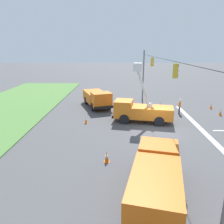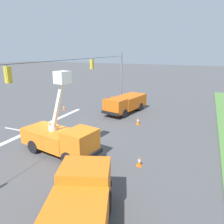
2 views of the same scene
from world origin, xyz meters
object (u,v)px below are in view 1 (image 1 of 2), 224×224
(road_worker, at_px, (180,106))
(traffic_cone_mid_right, at_px, (221,112))
(traffic_cone_foreground_left, at_px, (161,104))
(utility_truck_bucket_lift, at_px, (141,110))
(traffic_cone_near_bucket, at_px, (211,106))
(traffic_cone_mid_left, at_px, (147,104))
(utility_truck_support_near, at_px, (156,177))
(traffic_cone_lane_edge_a, at_px, (107,157))
(utility_truck_support_far, at_px, (97,98))
(traffic_cone_foreground_right, at_px, (86,120))

(road_worker, height_order, traffic_cone_mid_right, road_worker)
(traffic_cone_foreground_left, bearing_deg, utility_truck_bucket_lift, 152.30)
(utility_truck_bucket_lift, bearing_deg, traffic_cone_near_bucket, -60.35)
(traffic_cone_mid_left, relative_size, traffic_cone_near_bucket, 0.95)
(utility_truck_bucket_lift, relative_size, traffic_cone_near_bucket, 8.90)
(utility_truck_support_near, distance_m, traffic_cone_lane_edge_a, 4.58)
(road_worker, xyz_separation_m, traffic_cone_lane_edge_a, (-11.62, 8.01, -0.61))
(road_worker, height_order, traffic_cone_near_bucket, road_worker)
(traffic_cone_foreground_left, xyz_separation_m, traffic_cone_mid_left, (0.18, 1.85, -0.02))
(utility_truck_bucket_lift, bearing_deg, utility_truck_support_far, 40.28)
(utility_truck_support_near, distance_m, traffic_cone_foreground_left, 18.86)
(traffic_cone_mid_left, distance_m, traffic_cone_mid_right, 8.91)
(utility_truck_bucket_lift, height_order, traffic_cone_mid_left, utility_truck_bucket_lift)
(utility_truck_support_far, relative_size, traffic_cone_lane_edge_a, 8.88)
(utility_truck_bucket_lift, relative_size, road_worker, 3.63)
(traffic_cone_foreground_left, bearing_deg, traffic_cone_lane_edge_a, 156.52)
(utility_truck_support_near, bearing_deg, road_worker, -19.25)
(traffic_cone_near_bucket, bearing_deg, traffic_cone_mid_left, 83.12)
(road_worker, bearing_deg, traffic_cone_near_bucket, -62.86)
(traffic_cone_foreground_right, height_order, traffic_cone_lane_edge_a, traffic_cone_lane_edge_a)
(traffic_cone_foreground_left, height_order, traffic_cone_foreground_right, traffic_cone_foreground_left)
(road_worker, xyz_separation_m, traffic_cone_mid_left, (3.40, 3.41, -0.67))
(utility_truck_support_far, relative_size, road_worker, 3.90)
(utility_truck_bucket_lift, height_order, traffic_cone_mid_right, utility_truck_bucket_lift)
(traffic_cone_mid_right, relative_size, traffic_cone_lane_edge_a, 1.03)
(utility_truck_support_far, height_order, traffic_cone_foreground_left, utility_truck_support_far)
(road_worker, bearing_deg, traffic_cone_mid_right, -96.81)
(traffic_cone_foreground_right, relative_size, traffic_cone_lane_edge_a, 0.88)
(traffic_cone_near_bucket, xyz_separation_m, traffic_cone_lane_edge_a, (-14.04, 12.73, 0.03))
(utility_truck_support_near, xyz_separation_m, traffic_cone_foreground_left, (18.46, -3.76, -0.85))
(traffic_cone_foreground_left, relative_size, traffic_cone_lane_edge_a, 0.93)
(utility_truck_support_far, height_order, road_worker, utility_truck_support_far)
(utility_truck_support_near, relative_size, traffic_cone_foreground_right, 9.94)
(road_worker, bearing_deg, utility_truck_bucket_lift, 121.98)
(utility_truck_bucket_lift, xyz_separation_m, traffic_cone_mid_left, (6.42, -1.43, -0.98))
(utility_truck_support_near, relative_size, traffic_cone_mid_left, 9.97)
(traffic_cone_lane_edge_a, bearing_deg, utility_truck_support_near, -143.43)
(traffic_cone_mid_left, distance_m, traffic_cone_lane_edge_a, 15.71)
(utility_truck_support_far, xyz_separation_m, traffic_cone_mid_right, (-3.58, -14.55, -0.80))
(utility_truck_bucket_lift, height_order, utility_truck_support_far, utility_truck_bucket_lift)
(traffic_cone_foreground_left, relative_size, traffic_cone_mid_left, 1.05)
(utility_truck_support_near, relative_size, traffic_cone_mid_right, 8.54)
(traffic_cone_foreground_left, bearing_deg, utility_truck_support_near, 168.49)
(utility_truck_support_near, distance_m, road_worker, 16.14)
(traffic_cone_foreground_right, bearing_deg, traffic_cone_mid_left, -45.30)
(road_worker, xyz_separation_m, traffic_cone_mid_right, (-0.55, -4.57, -0.60))
(traffic_cone_foreground_right, bearing_deg, traffic_cone_mid_right, -78.42)
(traffic_cone_near_bucket, bearing_deg, utility_truck_bucket_lift, 119.65)
(utility_truck_support_near, xyz_separation_m, traffic_cone_foreground_right, (11.60, 5.21, -0.87))
(utility_truck_bucket_lift, relative_size, utility_truck_support_far, 0.93)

